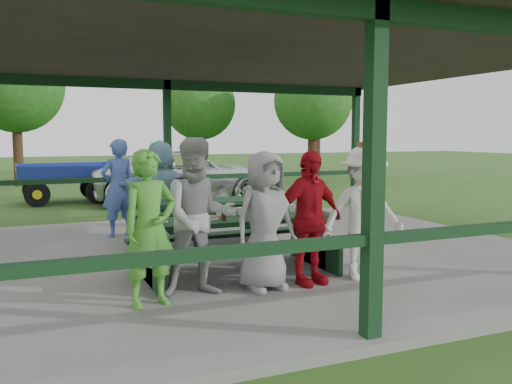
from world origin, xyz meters
name	(u,v)px	position (x,y,z in m)	size (l,w,h in m)	color
ground	(228,259)	(0.00, 0.00, 0.00)	(90.00, 90.00, 0.00)	#29531A
concrete_slab	(228,256)	(0.00, 0.00, 0.05)	(10.00, 8.00, 0.10)	slate
pavilion_structure	(227,52)	(0.00, 0.00, 3.17)	(10.60, 8.60, 3.24)	black
picnic_table_near	(237,238)	(-0.31, -1.20, 0.58)	(2.72, 1.39, 0.75)	black
picnic_table_far	(204,217)	(-0.13, 0.80, 0.57)	(2.35, 1.39, 0.75)	black
table_setting	(244,214)	(-0.19, -1.16, 0.89)	(2.35, 0.45, 0.10)	white
contestant_green	(150,228)	(-1.65, -2.12, 0.94)	(0.61, 0.40, 1.68)	#47992F
contestant_grey_left	(199,217)	(-1.05, -1.96, 1.00)	(0.88, 0.68, 1.80)	#99999C
contestant_grey_mid	(265,221)	(-0.27, -2.04, 0.92)	(0.80, 0.52, 1.65)	gray
contestant_red	(309,218)	(0.31, -2.03, 0.92)	(0.96, 0.40, 1.65)	#9F0C16
contestant_white_fedora	(363,213)	(1.06, -2.09, 0.95)	(1.21, 0.87, 1.74)	silver
spectator_lblue	(161,189)	(-0.66, 1.67, 0.97)	(1.62, 0.51, 1.74)	#87B6D1
spectator_blue	(118,188)	(-1.33, 2.12, 0.98)	(0.64, 0.42, 1.76)	#4461B3
spectator_grey	(260,191)	(1.31, 1.77, 0.86)	(0.73, 0.57, 1.51)	gray
pickup_truck	(190,177)	(1.43, 7.10, 0.74)	(2.45, 5.30, 1.47)	silver
farm_trailer	(66,182)	(-1.82, 8.53, 0.60)	(3.46, 1.60, 1.21)	navy
tree_left	(15,85)	(-3.13, 14.68, 3.80)	(3.59, 3.59, 5.61)	black
tree_mid	(200,104)	(4.07, 14.65, 3.23)	(3.06, 3.06, 4.79)	black
tree_right	(313,101)	(7.69, 11.28, 3.27)	(3.10, 3.10, 4.84)	black
tree_far_right	(317,81)	(9.82, 14.73, 4.45)	(4.21, 4.21, 6.57)	black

